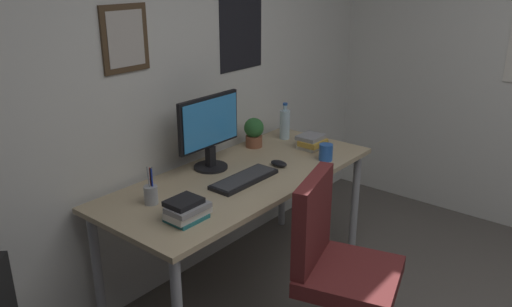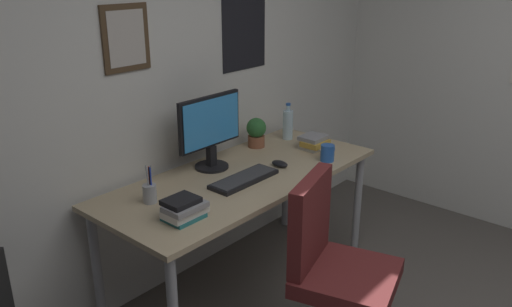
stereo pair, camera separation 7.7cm
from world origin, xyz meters
The scene contains 12 objects.
wall_back centered at (0.00, 2.15, 1.30)m, with size 4.40×0.10×2.60m.
desk centered at (0.24, 1.70, 0.68)m, with size 1.73×0.73×0.75m.
office_chair centered at (0.10, 0.99, 0.53)m, with size 0.58×0.59×0.95m.
monitor centered at (0.19, 1.91, 0.99)m, with size 0.46×0.20×0.43m.
keyboard centered at (0.17, 1.63, 0.77)m, with size 0.43×0.15×0.03m.
computer_mouse centered at (0.47, 1.62, 0.77)m, with size 0.06×0.11×0.04m.
water_bottle centered at (0.91, 1.90, 0.86)m, with size 0.07×0.07×0.25m.
coffee_mug_near centered at (0.73, 1.46, 0.81)m, with size 0.12×0.08×0.10m.
potted_plant centered at (0.65, 1.96, 0.86)m, with size 0.13×0.13×0.19m.
pen_cup centered at (-0.35, 1.81, 0.81)m, with size 0.07×0.07×0.20m.
book_stack_left centered at (-0.36, 1.54, 0.80)m, with size 0.21×0.15×0.11m.
book_stack_right centered at (0.86, 1.64, 0.80)m, with size 0.18×0.16×0.09m.
Camera 2 is at (-1.78, -0.15, 1.89)m, focal length 36.18 mm.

